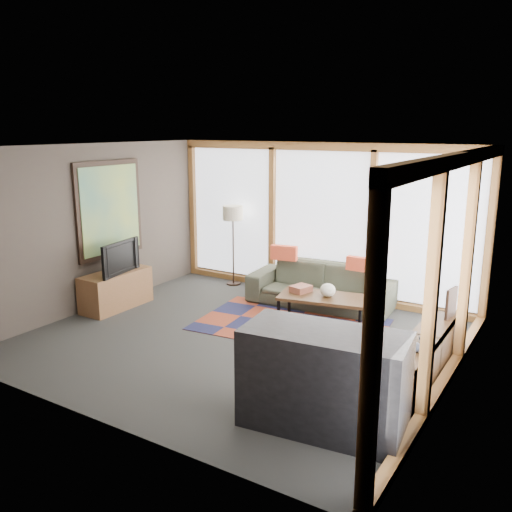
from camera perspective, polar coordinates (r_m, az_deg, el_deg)
The scene contains 17 objects.
ground at distance 7.51m, azimuth -1.62°, elevation -8.79°, with size 5.50×5.50×0.00m, color #2A2A27.
room_envelope at distance 7.30m, azimuth 3.97°, elevation 3.14°, with size 5.52×5.02×2.62m.
rug at distance 8.06m, azimuth 3.66°, elevation -7.20°, with size 2.67×1.72×0.01m, color maroon.
sofa at distance 8.85m, azimuth 6.80°, elevation -3.10°, with size 2.31×0.90×0.67m, color #343728.
pillow_left at distance 9.04m, azimuth 2.98°, elevation 0.34°, with size 0.44×0.13×0.24m, color #DC4A2B.
pillow_right at distance 8.50m, azimuth 10.79°, elevation -0.83°, with size 0.39×0.12×0.22m, color #DC4A2B.
floor_lamp at distance 9.87m, azimuth -2.41°, elevation 1.10°, with size 0.37×0.37×1.46m, color black, non-canonical shape.
coffee_table at distance 8.09m, azimuth 7.02°, elevation -5.63°, with size 1.27×0.63×0.42m, color black, non-canonical shape.
book_stack at distance 8.18m, azimuth 4.74°, elevation -3.46°, with size 0.23×0.29×0.10m, color brown.
vase at distance 7.99m, azimuth 7.56°, elevation -3.58°, with size 0.23×0.23×0.20m, color beige.
bookshelf at distance 6.69m, azimuth 17.33°, elevation -10.02°, with size 0.37×2.01×0.50m, color black, non-canonical shape.
bowl_a at distance 6.11m, azimuth 16.19°, elevation -9.17°, with size 0.20×0.20×0.10m, color black.
bowl_b at distance 6.40m, azimuth 17.44°, elevation -8.30°, with size 0.15×0.15×0.08m, color black.
shelf_picture at distance 7.23m, azimuth 19.85°, elevation -4.67°, with size 0.04×0.29×0.38m, color black.
tv_console at distance 8.99m, azimuth -14.51°, elevation -3.46°, with size 0.49×1.18×0.59m, color brown.
television at distance 8.77m, azimuth -14.50°, elevation -0.12°, with size 0.91×0.12×0.52m, color black.
bar_counter at distance 5.34m, azimuth 7.16°, elevation -12.80°, with size 1.55×0.72×0.98m, color black.
Camera 1 is at (3.83, -5.80, 2.85)m, focal length 38.00 mm.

